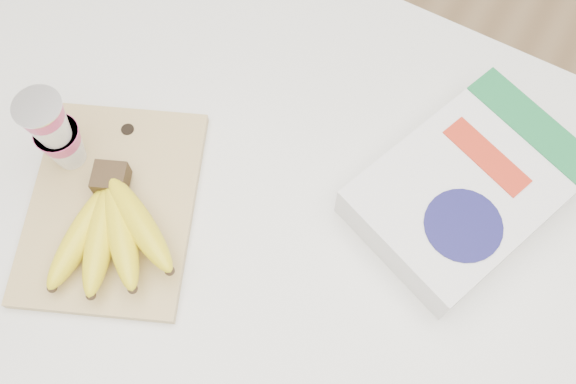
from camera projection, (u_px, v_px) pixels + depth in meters
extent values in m
plane|color=tan|center=(295.00, 342.00, 1.86)|extent=(4.00, 4.00, 0.00)
cube|color=silver|center=(297.00, 300.00, 1.40)|extent=(1.32, 0.88, 0.99)
cube|color=tan|center=(112.00, 206.00, 0.95)|extent=(0.35, 0.39, 0.02)
cube|color=#382816|center=(111.00, 179.00, 0.93)|extent=(0.06, 0.06, 0.03)
ellipsoid|color=yellow|center=(82.00, 234.00, 0.90)|extent=(0.06, 0.18, 0.05)
sphere|color=#382816|center=(52.00, 288.00, 0.87)|extent=(0.01, 0.01, 0.01)
ellipsoid|color=yellow|center=(101.00, 236.00, 0.89)|extent=(0.12, 0.18, 0.05)
sphere|color=#382816|center=(91.00, 295.00, 0.86)|extent=(0.01, 0.01, 0.01)
ellipsoid|color=yellow|center=(121.00, 232.00, 0.89)|extent=(0.16, 0.15, 0.05)
sphere|color=#382816|center=(133.00, 289.00, 0.86)|extent=(0.01, 0.01, 0.01)
ellipsoid|color=yellow|center=(139.00, 223.00, 0.89)|extent=(0.18, 0.11, 0.05)
sphere|color=#382816|center=(170.00, 271.00, 0.86)|extent=(0.01, 0.01, 0.01)
cylinder|color=silver|center=(36.00, 106.00, 0.83)|extent=(0.07, 0.07, 0.00)
cube|color=white|center=(467.00, 188.00, 0.93)|extent=(0.31, 0.37, 0.07)
cube|color=#186E38|center=(535.00, 125.00, 0.93)|extent=(0.22, 0.13, 0.00)
cylinder|color=#171550|center=(463.00, 225.00, 0.87)|extent=(0.14, 0.14, 0.00)
cube|color=red|center=(487.00, 156.00, 0.91)|extent=(0.14, 0.08, 0.00)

